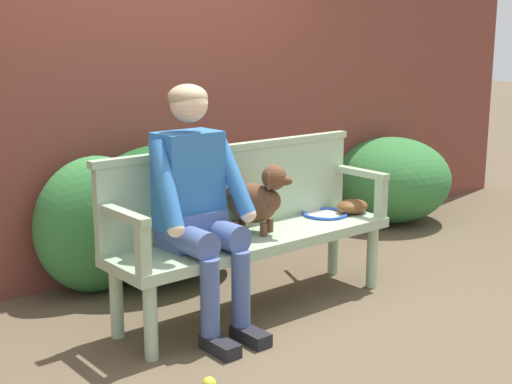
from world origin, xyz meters
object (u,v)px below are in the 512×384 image
Objects in this scene: baseball_glove at (352,206)px; tennis_ball at (209,384)px; dog_on_bench at (258,199)px; tennis_racket at (323,213)px; person_seated at (197,199)px; garden_bench at (256,245)px.

baseball_glove is 1.75m from tennis_ball.
dog_on_bench is at bearing 179.27° from baseball_glove.
dog_on_bench is 0.70× the size of tennis_racket.
person_seated reaches higher than tennis_racket.
person_seated is 1.00m from tennis_ball.
person_seated is at bearing -178.95° from garden_bench.
dog_on_bench reaches higher than baseball_glove.
baseball_glove is at bearing -0.08° from person_seated.
tennis_racket is at bearing 148.00° from baseball_glove.
dog_on_bench is 1.21m from tennis_ball.
tennis_ball is (-1.42, -0.71, -0.43)m from tennis_racket.
tennis_racket is (0.60, 0.08, -0.19)m from dog_on_bench.
tennis_ball is at bearing -153.45° from tennis_racket.
person_seated is (-0.41, -0.01, 0.33)m from garden_bench.
baseball_glove is (0.16, -0.10, 0.04)m from tennis_racket.
baseball_glove is 3.33× the size of tennis_ball.
tennis_ball is at bearing -141.85° from garden_bench.
dog_on_bench is (0.03, 0.02, 0.26)m from garden_bench.
garden_bench is 0.80m from baseball_glove.
person_seated is at bearing -174.47° from tennis_racket.
tennis_racket is 2.63× the size of baseball_glove.
baseball_glove reaches higher than tennis_ball.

